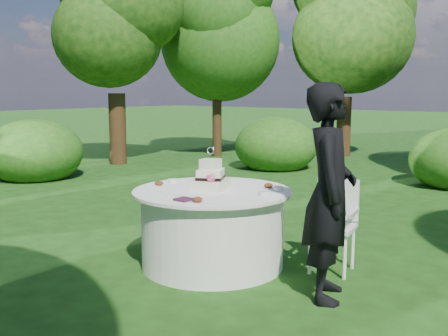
{
  "coord_description": "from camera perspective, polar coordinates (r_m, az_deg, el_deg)",
  "views": [
    {
      "loc": [
        3.31,
        -3.81,
        1.74
      ],
      "look_at": [
        0.15,
        0.0,
        1.0
      ],
      "focal_mm": 42.0,
      "sensor_mm": 36.0,
      "label": 1
    }
  ],
  "objects": [
    {
      "name": "cake",
      "position": [
        5.13,
        -1.48,
        -1.11
      ],
      "size": [
        0.39,
        0.39,
        0.43
      ],
      "color": "beige",
      "rests_on": "table"
    },
    {
      "name": "napkins",
      "position": [
        4.66,
        -4.37,
        -3.43
      ],
      "size": [
        0.14,
        0.14,
        0.02
      ],
      "primitive_type": "cube",
      "color": "#421C37",
      "rests_on": "table"
    },
    {
      "name": "table",
      "position": [
        5.23,
        -1.27,
        -6.49
      ],
      "size": [
        1.56,
        1.56,
        0.77
      ],
      "color": "white",
      "rests_on": "ground"
    },
    {
      "name": "feather_plume",
      "position": [
        4.94,
        -5.49,
        -2.79
      ],
      "size": [
        0.48,
        0.07,
        0.01
      ],
      "primitive_type": "ellipsoid",
      "color": "white",
      "rests_on": "table"
    },
    {
      "name": "chair",
      "position": [
        5.2,
        11.94,
        -5.3
      ],
      "size": [
        0.5,
        0.49,
        0.88
      ],
      "color": "white",
      "rests_on": "ground"
    },
    {
      "name": "ground",
      "position": [
        5.34,
        -1.26,
        -10.52
      ],
      "size": [
        80.0,
        80.0,
        0.0
      ],
      "primitive_type": "plane",
      "color": "#193A0F",
      "rests_on": "ground"
    },
    {
      "name": "petal_cups",
      "position": [
        5.05,
        -1.73,
        -2.29
      ],
      "size": [
        1.04,
        1.04,
        0.05
      ],
      "color": "#562D16",
      "rests_on": "table"
    },
    {
      "name": "guest",
      "position": [
        4.4,
        11.41,
        -2.65
      ],
      "size": [
        0.69,
        0.78,
        1.8
      ],
      "primitive_type": "imported",
      "rotation": [
        0.0,
        0.0,
        2.06
      ],
      "color": "black",
      "rests_on": "ground"
    },
    {
      "name": "votives",
      "position": [
        5.16,
        1.33,
        -2.12
      ],
      "size": [
        1.24,
        0.44,
        0.04
      ],
      "color": "silver",
      "rests_on": "table"
    }
  ]
}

